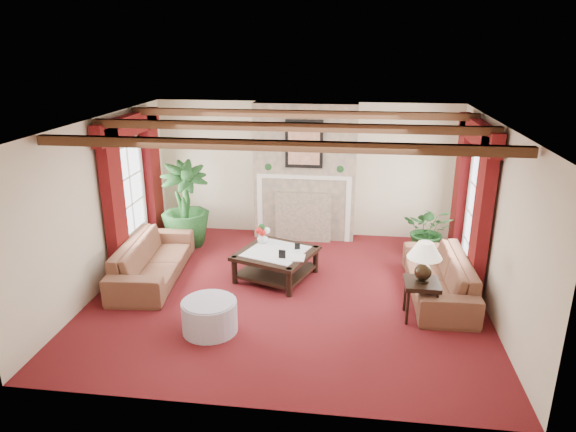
# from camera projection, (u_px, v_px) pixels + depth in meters

# --- Properties ---
(floor) EXTENTS (6.00, 6.00, 0.00)m
(floor) POSITION_uv_depth(u_px,v_px,m) (288.00, 293.00, 8.17)
(floor) COLOR #4B0D10
(floor) RESTS_ON ground
(ceiling) EXTENTS (6.00, 6.00, 0.00)m
(ceiling) POSITION_uv_depth(u_px,v_px,m) (288.00, 123.00, 7.30)
(ceiling) COLOR white
(ceiling) RESTS_ON floor
(back_wall) EXTENTS (6.00, 0.02, 2.70)m
(back_wall) POSITION_uv_depth(u_px,v_px,m) (306.00, 170.00, 10.32)
(back_wall) COLOR beige
(back_wall) RESTS_ON ground
(left_wall) EXTENTS (0.02, 5.50, 2.70)m
(left_wall) POSITION_uv_depth(u_px,v_px,m) (100.00, 205.00, 8.10)
(left_wall) COLOR beige
(left_wall) RESTS_ON ground
(right_wall) EXTENTS (0.02, 5.50, 2.70)m
(right_wall) POSITION_uv_depth(u_px,v_px,m) (495.00, 221.00, 7.38)
(right_wall) COLOR beige
(right_wall) RESTS_ON ground
(ceiling_beams) EXTENTS (6.00, 3.00, 0.12)m
(ceiling_beams) POSITION_uv_depth(u_px,v_px,m) (288.00, 127.00, 7.32)
(ceiling_beams) COLOR #382111
(ceiling_beams) RESTS_ON ceiling
(fireplace) EXTENTS (2.00, 0.52, 2.70)m
(fireplace) POSITION_uv_depth(u_px,v_px,m) (306.00, 103.00, 9.70)
(fireplace) COLOR #A08367
(fireplace) RESTS_ON ground
(french_door_left) EXTENTS (0.10, 1.10, 2.16)m
(french_door_left) POSITION_uv_depth(u_px,v_px,m) (124.00, 144.00, 8.79)
(french_door_left) COLOR white
(french_door_left) RESTS_ON ground
(french_door_right) EXTENTS (0.10, 1.10, 2.16)m
(french_door_right) POSITION_uv_depth(u_px,v_px,m) (484.00, 153.00, 8.07)
(french_door_right) COLOR white
(french_door_right) RESTS_ON ground
(curtains_left) EXTENTS (0.20, 2.40, 2.55)m
(curtains_left) POSITION_uv_depth(u_px,v_px,m) (128.00, 120.00, 8.64)
(curtains_left) COLOR #4F0C0A
(curtains_left) RESTS_ON ground
(curtains_right) EXTENTS (0.20, 2.40, 2.55)m
(curtains_right) POSITION_uv_depth(u_px,v_px,m) (479.00, 126.00, 7.95)
(curtains_right) COLOR #4F0C0A
(curtains_right) RESTS_ON ground
(sofa_left) EXTENTS (2.40, 1.05, 0.89)m
(sofa_left) POSITION_uv_depth(u_px,v_px,m) (152.00, 253.00, 8.56)
(sofa_left) COLOR #3E1117
(sofa_left) RESTS_ON ground
(sofa_right) EXTENTS (2.24, 0.74, 0.87)m
(sofa_right) POSITION_uv_depth(u_px,v_px,m) (439.00, 269.00, 7.98)
(sofa_right) COLOR #3E1117
(sofa_right) RESTS_ON ground
(potted_palm) EXTENTS (2.35, 2.45, 0.92)m
(potted_palm) POSITION_uv_depth(u_px,v_px,m) (186.00, 222.00, 9.98)
(potted_palm) COLOR black
(potted_palm) RESTS_ON ground
(small_plant) EXTENTS (1.32, 1.38, 0.77)m
(small_plant) POSITION_uv_depth(u_px,v_px,m) (428.00, 236.00, 9.49)
(small_plant) COLOR black
(small_plant) RESTS_ON ground
(coffee_table) EXTENTS (1.48, 1.48, 0.47)m
(coffee_table) POSITION_uv_depth(u_px,v_px,m) (276.00, 265.00, 8.63)
(coffee_table) COLOR black
(coffee_table) RESTS_ON ground
(side_table) EXTENTS (0.51, 0.51, 0.58)m
(side_table) POSITION_uv_depth(u_px,v_px,m) (420.00, 300.00, 7.34)
(side_table) COLOR black
(side_table) RESTS_ON ground
(ottoman) EXTENTS (0.76, 0.76, 0.44)m
(ottoman) POSITION_uv_depth(u_px,v_px,m) (210.00, 316.00, 7.04)
(ottoman) COLOR #9F97AB
(ottoman) RESTS_ON ground
(table_lamp) EXTENTS (0.48, 0.48, 0.61)m
(table_lamp) POSITION_uv_depth(u_px,v_px,m) (424.00, 262.00, 7.15)
(table_lamp) COLOR black
(table_lamp) RESTS_ON side_table
(flower_vase) EXTENTS (0.24, 0.25, 0.19)m
(flower_vase) POSITION_uv_depth(u_px,v_px,m) (263.00, 238.00, 8.88)
(flower_vase) COLOR silver
(flower_vase) RESTS_ON coffee_table
(book) EXTENTS (0.22, 0.03, 0.30)m
(book) POSITION_uv_depth(u_px,v_px,m) (291.00, 250.00, 8.24)
(book) COLOR black
(book) RESTS_ON coffee_table
(photo_frame_a) EXTENTS (0.12, 0.03, 0.15)m
(photo_frame_a) POSITION_uv_depth(u_px,v_px,m) (282.00, 254.00, 8.25)
(photo_frame_a) COLOR black
(photo_frame_a) RESTS_ON coffee_table
(photo_frame_b) EXTENTS (0.09, 0.04, 0.12)m
(photo_frame_b) POSITION_uv_depth(u_px,v_px,m) (297.00, 247.00, 8.61)
(photo_frame_b) COLOR black
(photo_frame_b) RESTS_ON coffee_table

